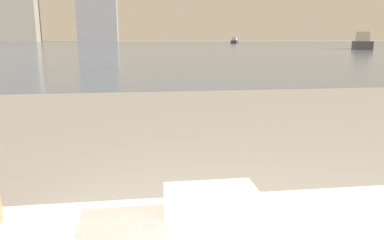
% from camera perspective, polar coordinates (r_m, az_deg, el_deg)
% --- Properties ---
extents(towel_stack, '(0.25, 0.18, 0.12)m').
position_cam_1_polar(towel_stack, '(1.03, 3.14, -14.05)').
color(towel_stack, white).
rests_on(towel_stack, bathtub).
extents(harbor_water, '(180.00, 110.00, 0.01)m').
position_cam_1_polar(harbor_water, '(62.14, -7.86, 11.34)').
color(harbor_water, slate).
rests_on(harbor_water, ground_plane).
extents(harbor_boat_0, '(3.12, 4.38, 1.56)m').
position_cam_1_polar(harbor_boat_0, '(38.34, 24.50, 10.62)').
color(harbor_boat_0, '#4C4C51').
rests_on(harbor_boat_0, harbor_water).
extents(harbor_boat_1, '(2.20, 3.43, 1.22)m').
position_cam_1_polar(harbor_boat_1, '(74.07, 6.50, 11.85)').
color(harbor_boat_1, '#2D2D33').
rests_on(harbor_boat_1, harbor_water).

